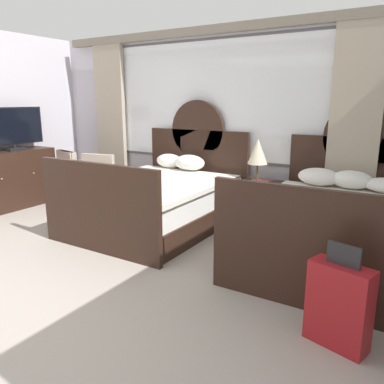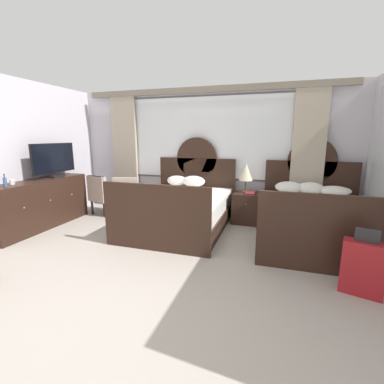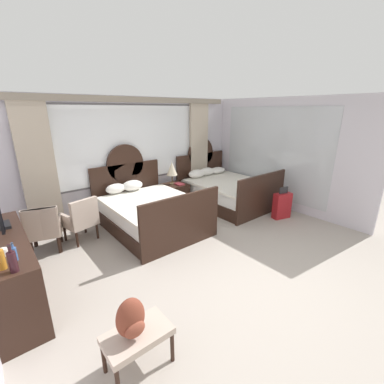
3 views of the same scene
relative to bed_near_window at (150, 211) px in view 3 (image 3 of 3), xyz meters
The scene contains 19 objects.
ground_plane 2.59m from the bed_near_window, 84.64° to the right, with size 24.00×24.00×0.00m, color #9E9389.
wall_back_window 1.56m from the bed_near_window, 77.88° to the left, with size 5.99×0.22×2.70m.
wall_right_mirror 3.55m from the bed_near_window, 16.92° to the right, with size 0.08×4.26×2.70m.
bed_near_window is the anchor object (origin of this frame).
bed_near_mirror 2.30m from the bed_near_window, ahead, with size 1.69×2.20×1.67m.
nightstand_between_beds 1.35m from the bed_near_window, 31.12° to the left, with size 0.55×0.57×0.60m.
table_lamp_on_nightstand 1.47m from the bed_near_window, 33.83° to the left, with size 0.27×0.27×0.57m.
book_on_nightstand 1.36m from the bed_near_window, 25.94° to the left, with size 0.18×0.26×0.03m.
dresser_minibar 2.63m from the bed_near_window, 162.60° to the right, with size 0.51×1.97×0.90m.
bottle_wine_dark 3.06m from the bed_near_window, 145.94° to the right, with size 0.08×0.08×0.29m.
bottle_liquor_amber 3.06m from the bed_near_window, 148.86° to the right, with size 0.08×0.08×0.29m.
bottle_spirit_blue 2.90m from the bed_near_window, 149.42° to the right, with size 0.05×0.05×0.20m.
cup_on_dresser 2.88m from the bed_near_window, 153.46° to the right, with size 0.11×0.08×0.08m.
armchair_by_window_left 1.33m from the bed_near_window, 166.40° to the left, with size 0.63×0.63×0.86m.
armchair_by_window_centre 1.96m from the bed_near_window, behind, with size 0.65×0.65×0.86m.
armchair_by_window_right 1.95m from the bed_near_window, behind, with size 0.62×0.62×0.86m.
luggage_bench 3.15m from the bed_near_window, 122.69° to the right, with size 0.63×0.37×0.42m.
backpack_on_bench 3.20m from the bed_near_window, 123.39° to the right, with size 0.27×0.21×0.40m.
suitcase_on_floor 3.00m from the bed_near_window, 29.53° to the right, with size 0.45×0.28×0.75m.
Camera 3 is at (-2.74, -1.89, 2.41)m, focal length 24.05 mm.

